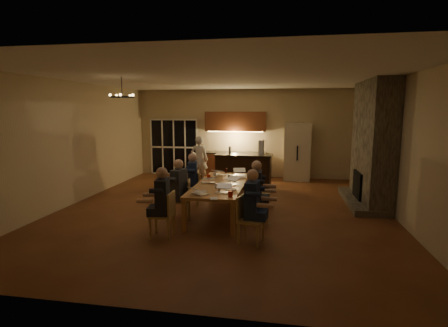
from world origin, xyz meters
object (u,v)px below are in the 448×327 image
(person_left_mid, at_px, (179,190))
(person_right_mid, at_px, (256,192))
(chair_right_near, at_px, (251,220))
(person_left_near, at_px, (163,202))
(laptop_c, at_px, (208,178))
(chair_left_near, at_px, (162,215))
(bar_island, at_px, (244,171))
(plate_far, at_px, (243,177))
(plate_near, at_px, (230,189))
(chair_right_far, at_px, (261,192))
(chandelier, at_px, (122,97))
(person_right_near, at_px, (252,206))
(mug_back, at_px, (215,174))
(mug_mid, at_px, (229,177))
(bar_bottle, at_px, (230,150))
(laptop_a, at_px, (200,189))
(laptop_b, at_px, (223,187))
(bar_blender, at_px, (261,147))
(redcup_mid, at_px, (209,177))
(person_left_far, at_px, (193,180))
(laptop_d, at_px, (230,180))
(dining_table, at_px, (221,199))
(chair_left_far, at_px, (190,189))
(laptop_e, at_px, (220,171))
(chair_right_mid, at_px, (258,202))
(laptop_f, at_px, (240,171))
(plate_left, at_px, (200,192))
(can_cola, at_px, (226,171))
(redcup_near, at_px, (230,194))
(standing_person, at_px, (199,160))
(chair_left_mid, at_px, (181,200))
(mug_front, at_px, (217,186))
(can_silver, at_px, (219,188))

(person_left_mid, relative_size, person_right_mid, 1.00)
(chair_right_near, bearing_deg, person_left_near, 101.68)
(laptop_c, bearing_deg, chair_left_near, 49.86)
(bar_island, xyz_separation_m, plate_far, (0.24, -2.10, 0.22))
(bar_island, distance_m, plate_near, 3.54)
(chair_right_far, distance_m, chandelier, 4.00)
(person_right_near, bearing_deg, mug_back, 32.03)
(mug_mid, relative_size, bar_bottle, 0.42)
(person_left_near, height_order, laptop_a, person_left_near)
(laptop_b, height_order, bar_blender, bar_blender)
(chandelier, relative_size, redcup_mid, 4.60)
(person_left_far, distance_m, laptop_d, 1.26)
(person_right_mid, bearing_deg, dining_table, 61.66)
(chair_right_far, relative_size, person_right_mid, 0.64)
(chair_left_far, distance_m, laptop_e, 0.93)
(chair_right_mid, bearing_deg, laptop_f, 9.69)
(dining_table, distance_m, bar_blender, 3.18)
(chandelier, distance_m, bar_bottle, 4.13)
(chair_right_mid, bearing_deg, plate_left, 101.74)
(laptop_d, bearing_deg, can_cola, 137.85)
(person_left_near, relative_size, person_right_mid, 1.00)
(redcup_near, distance_m, bar_bottle, 4.25)
(standing_person, bearing_deg, person_right_mid, 118.32)
(chair_left_mid, bearing_deg, laptop_c, 121.56)
(chandelier, distance_m, laptop_c, 2.71)
(chair_right_near, xyz_separation_m, mug_front, (-0.88, 1.17, 0.36))
(mug_mid, relative_size, plate_left, 0.37)
(person_right_mid, xyz_separation_m, laptop_c, (-1.18, 0.50, 0.17))
(chair_right_mid, xyz_separation_m, person_left_mid, (-1.77, -0.12, 0.24))
(chair_left_mid, height_order, person_left_mid, person_left_mid)
(laptop_a, bearing_deg, person_right_near, -164.08)
(chair_left_far, relative_size, laptop_f, 2.78)
(chair_right_mid, height_order, person_right_mid, person_right_mid)
(chair_right_near, xyz_separation_m, redcup_near, (-0.45, 0.43, 0.37))
(chair_right_near, bearing_deg, can_silver, 52.13)
(chair_left_near, bearing_deg, redcup_near, 104.86)
(person_left_near, height_order, mug_mid, person_left_near)
(chair_right_far, relative_size, chandelier, 1.61)
(person_left_mid, distance_m, standing_person, 4.04)
(laptop_f, relative_size, mug_back, 3.20)
(chandelier, height_order, mug_mid, chandelier)
(laptop_b, relative_size, mug_back, 3.20)
(bar_blender, bearing_deg, bar_bottle, -163.80)
(person_left_mid, xyz_separation_m, person_left_far, (0.02, 1.13, 0.00))
(dining_table, xyz_separation_m, laptop_e, (-0.21, 1.06, 0.49))
(chair_right_near, height_order, laptop_e, laptop_e)
(person_right_near, relative_size, laptop_d, 4.31)
(person_left_near, distance_m, chandelier, 2.80)
(laptop_a, xyz_separation_m, laptop_e, (0.03, 2.17, 0.00))
(person_left_far, distance_m, laptop_c, 0.77)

